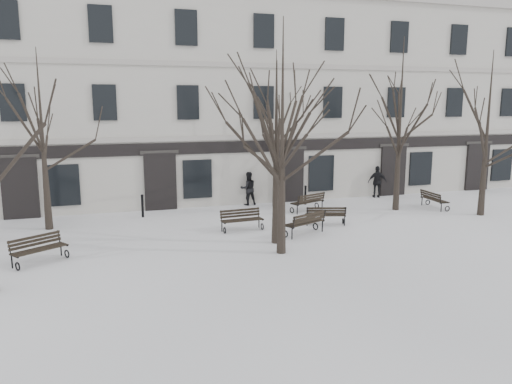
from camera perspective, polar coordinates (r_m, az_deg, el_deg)
name	(u,v)px	position (r m, az deg, el deg)	size (l,w,h in m)	color
ground	(279,246)	(19.20, 2.64, -6.18)	(100.00, 100.00, 0.00)	white
building	(206,100)	(30.90, -5.69, 10.37)	(40.40, 10.20, 11.40)	#B6B1A8
tree_1	(277,131)	(18.90, 2.36, 6.92)	(4.85, 4.85, 6.93)	black
tree_2	(282,109)	(17.54, 3.05, 9.41)	(5.79, 5.79, 8.27)	black
tree_3	(489,114)	(26.14, 25.05, 8.09)	(5.46, 5.46, 7.79)	black
tree_4	(41,118)	(22.84, -23.36, 7.79)	(5.35, 5.35, 7.64)	black
tree_5	(276,110)	(25.81, 2.31, 9.32)	(5.61, 5.61, 8.01)	black
tree_6	(401,104)	(25.92, 16.23, 9.66)	(5.98, 5.98, 8.54)	black
bench_0	(39,248)	(18.67, -23.59, -5.91)	(1.88, 1.57, 0.93)	black
bench_1	(306,222)	(20.72, 5.68, -3.47)	(2.02, 1.41, 0.97)	black
bench_2	(326,215)	(22.42, 7.96, -2.59)	(1.85, 1.11, 0.89)	black
bench_3	(242,219)	(21.35, -1.65, -3.11)	(1.85, 0.81, 0.91)	black
bench_4	(308,202)	(25.11, 6.00, -1.09)	(1.96, 1.32, 0.94)	black
bench_5	(434,199)	(27.32, 19.63, -0.77)	(0.73, 1.80, 0.89)	black
bollard_a	(142,205)	(24.34, -12.85, -1.46)	(0.14, 0.14, 1.11)	black
bollard_b	(305,194)	(26.81, 5.66, -0.26)	(0.13, 0.13, 1.04)	black
pedestrian_b	(248,205)	(26.69, -0.89, -1.48)	(0.87, 0.67, 1.78)	black
pedestrian_c	(377,197)	(29.59, 13.62, -0.60)	(1.07, 0.44, 1.82)	black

